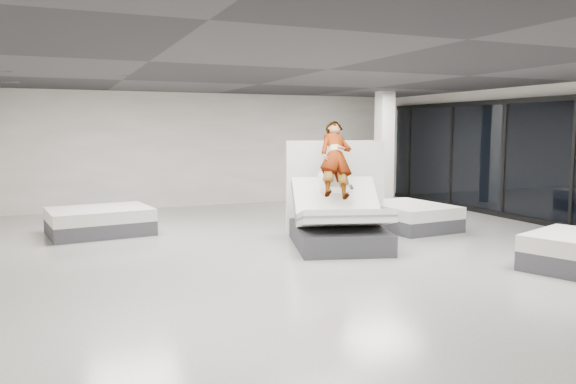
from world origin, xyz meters
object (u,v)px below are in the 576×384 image
at_px(divider_panel, 336,186).
at_px(flat_bed_left_far, 100,221).
at_px(column, 384,151).
at_px(hero_bed, 339,224).
at_px(flat_bed_right_far, 408,216).
at_px(remote, 351,187).
at_px(person, 336,173).

relative_size(divider_panel, flat_bed_left_far, 0.98).
bearing_deg(divider_panel, column, 54.26).
bearing_deg(hero_bed, flat_bed_left_far, 143.07).
xyz_separation_m(hero_bed, divider_panel, (0.67, 1.43, 0.55)).
bearing_deg(flat_bed_right_far, divider_panel, 169.71).
height_order(hero_bed, divider_panel, divider_panel).
relative_size(hero_bed, column, 0.79).
relative_size(hero_bed, divider_panel, 1.17).
bearing_deg(flat_bed_left_far, divider_panel, -18.82).
bearing_deg(flat_bed_right_far, column, 67.55).
bearing_deg(remote, hero_bed, 173.92).
distance_m(person, flat_bed_right_far, 2.60).
bearing_deg(column, divider_panel, -137.40).
bearing_deg(column, flat_bed_left_far, -172.27).
height_order(remote, flat_bed_right_far, remote).
xyz_separation_m(divider_panel, flat_bed_left_far, (-4.70, 1.60, -0.70)).
bearing_deg(remote, flat_bed_right_far, 46.07).
relative_size(remote, flat_bed_left_far, 0.06).
xyz_separation_m(divider_panel, column, (2.85, 2.62, 0.63)).
distance_m(hero_bed, column, 5.50).
height_order(hero_bed, flat_bed_right_far, hero_bed).
distance_m(hero_bed, divider_panel, 1.67).
height_order(flat_bed_left_far, column, column).
bearing_deg(remote, divider_panel, 89.12).
bearing_deg(person, hero_bed, -90.00).
relative_size(divider_panel, column, 0.67).
xyz_separation_m(remote, column, (3.32, 4.14, 0.48)).
distance_m(person, divider_panel, 1.31).
xyz_separation_m(remote, flat_bed_right_far, (2.11, 1.21, -0.85)).
bearing_deg(remote, person, 122.15).
distance_m(person, remote, 0.47).
bearing_deg(column, hero_bed, -131.02).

